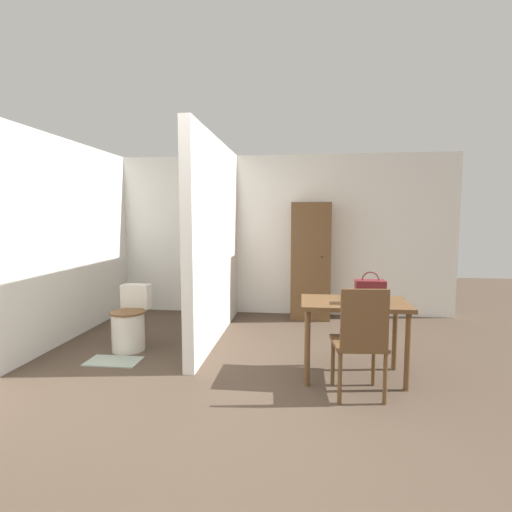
# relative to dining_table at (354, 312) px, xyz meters

# --- Properties ---
(ground_plane) EXTENTS (16.00, 16.00, 0.00)m
(ground_plane) POSITION_rel_dining_table_xyz_m (-1.03, -1.33, -0.64)
(ground_plane) COLOR #4C3D30
(wall_back) EXTENTS (5.73, 0.12, 2.50)m
(wall_back) POSITION_rel_dining_table_xyz_m (-1.03, 2.53, 0.61)
(wall_back) COLOR white
(wall_back) RESTS_ON ground_plane
(wall_left) EXTENTS (0.12, 4.80, 2.50)m
(wall_left) POSITION_rel_dining_table_xyz_m (-3.45, 0.57, 0.61)
(wall_left) COLOR white
(wall_left) RESTS_ON ground_plane
(partition_wall) EXTENTS (0.12, 2.61, 2.50)m
(partition_wall) POSITION_rel_dining_table_xyz_m (-1.59, 1.17, 0.61)
(partition_wall) COLOR white
(partition_wall) RESTS_ON ground_plane
(dining_table) EXTENTS (1.00, 0.61, 0.75)m
(dining_table) POSITION_rel_dining_table_xyz_m (0.00, 0.00, 0.00)
(dining_table) COLOR brown
(dining_table) RESTS_ON ground_plane
(wooden_chair) EXTENTS (0.47, 0.47, 0.97)m
(wooden_chair) POSITION_rel_dining_table_xyz_m (0.00, -0.45, -0.12)
(wooden_chair) COLOR brown
(wooden_chair) RESTS_ON ground_plane
(toilet) EXTENTS (0.40, 0.55, 0.73)m
(toilet) POSITION_rel_dining_table_xyz_m (-2.49, 0.55, -0.34)
(toilet) COLOR silver
(toilet) RESTS_ON ground_plane
(handbag) EXTENTS (0.27, 0.15, 0.30)m
(handbag) POSITION_rel_dining_table_xyz_m (0.13, -0.08, 0.22)
(handbag) COLOR maroon
(handbag) RESTS_ON dining_table
(wooden_cabinet) EXTENTS (0.58, 0.45, 1.76)m
(wooden_cabinet) POSITION_rel_dining_table_xyz_m (-0.37, 2.23, 0.23)
(wooden_cabinet) COLOR brown
(wooden_cabinet) RESTS_ON ground_plane
(bath_mat) EXTENTS (0.56, 0.32, 0.01)m
(bath_mat) POSITION_rel_dining_table_xyz_m (-2.49, 0.12, -0.64)
(bath_mat) COLOR #99A899
(bath_mat) RESTS_ON ground_plane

